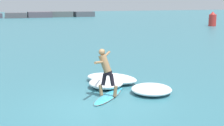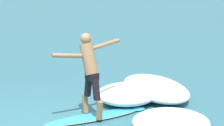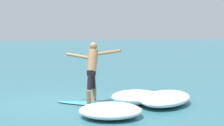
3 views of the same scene
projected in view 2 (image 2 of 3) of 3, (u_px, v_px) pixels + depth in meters
ground_plane at (44, 126)px, 10.93m from camera, size 200.00×200.00×0.00m
surfboard at (94, 117)px, 11.38m from camera, size 1.95×2.04×0.20m
surfer at (90, 68)px, 11.17m from camera, size 1.08×1.39×1.77m
wave_foam_at_tail at (155, 88)px, 12.86m from camera, size 2.56×2.64×0.38m
wave_foam_at_nose at (127, 94)px, 12.38m from camera, size 1.66×1.74×0.40m
wave_foam_beside at (171, 122)px, 10.66m from camera, size 2.17×2.17×0.34m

